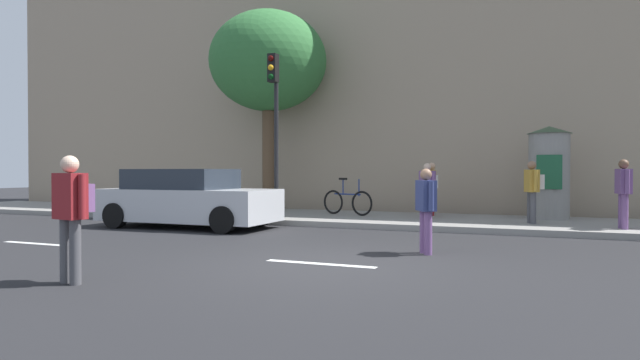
# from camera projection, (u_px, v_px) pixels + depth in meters

# --- Properties ---
(ground_plane) EXTENTS (80.00, 80.00, 0.00)m
(ground_plane) POSITION_uv_depth(u_px,v_px,m) (320.00, 264.00, 8.26)
(ground_plane) COLOR #232326
(sidewalk_curb) EXTENTS (36.00, 4.00, 0.15)m
(sidewalk_curb) POSITION_uv_depth(u_px,v_px,m) (418.00, 221.00, 14.73)
(sidewalk_curb) COLOR gray
(sidewalk_curb) RESTS_ON ground_plane
(lane_markings) EXTENTS (25.80, 0.16, 0.01)m
(lane_markings) POSITION_uv_depth(u_px,v_px,m) (320.00, 264.00, 8.26)
(lane_markings) COLOR silver
(lane_markings) RESTS_ON ground_plane
(building_backdrop) EXTENTS (36.00, 5.00, 10.64)m
(building_backdrop) POSITION_uv_depth(u_px,v_px,m) (448.00, 63.00, 19.27)
(building_backdrop) COLOR tan
(building_backdrop) RESTS_ON ground_plane
(traffic_light) EXTENTS (0.24, 0.45, 4.41)m
(traffic_light) POSITION_uv_depth(u_px,v_px,m) (274.00, 109.00, 14.40)
(traffic_light) COLOR black
(traffic_light) RESTS_ON sidewalk_curb
(poster_column) EXTENTS (1.14, 1.14, 2.50)m
(poster_column) POSITION_uv_depth(u_px,v_px,m) (549.00, 172.00, 14.44)
(poster_column) COLOR gray
(poster_column) RESTS_ON sidewalk_curb
(street_tree) EXTENTS (3.87, 3.87, 6.57)m
(street_tree) POSITION_uv_depth(u_px,v_px,m) (268.00, 62.00, 17.72)
(street_tree) COLOR brown
(street_tree) RESTS_ON sidewalk_curb
(pedestrian_with_bag) EXTENTS (0.43, 0.54, 1.48)m
(pedestrian_with_bag) POSITION_uv_depth(u_px,v_px,m) (426.00, 205.00, 9.26)
(pedestrian_with_bag) COLOR #724C84
(pedestrian_with_bag) RESTS_ON ground_plane
(pedestrian_in_dark_shirt) EXTENTS (0.59, 0.44, 1.63)m
(pedestrian_in_dark_shirt) POSITION_uv_depth(u_px,v_px,m) (72.00, 208.00, 6.81)
(pedestrian_in_dark_shirt) COLOR #4C4C51
(pedestrian_in_dark_shirt) RESTS_ON ground_plane
(pedestrian_in_red_top) EXTENTS (0.48, 0.57, 1.53)m
(pedestrian_in_red_top) POSITION_uv_depth(u_px,v_px,m) (533.00, 187.00, 13.15)
(pedestrian_in_red_top) COLOR #4C4C51
(pedestrian_in_red_top) RESTS_ON sidewalk_curb
(pedestrian_near_pole) EXTENTS (0.33, 0.61, 1.53)m
(pedestrian_near_pole) POSITION_uv_depth(u_px,v_px,m) (432.00, 185.00, 15.58)
(pedestrian_near_pole) COLOR maroon
(pedestrian_near_pole) RESTS_ON sidewalk_curb
(pedestrian_in_light_jacket) EXTENTS (0.52, 0.52, 1.50)m
(pedestrian_in_light_jacket) POSITION_uv_depth(u_px,v_px,m) (428.00, 186.00, 14.68)
(pedestrian_in_light_jacket) COLOR #4C4C51
(pedestrian_in_light_jacket) RESTS_ON sidewalk_curb
(pedestrian_tallest) EXTENTS (0.30, 0.66, 1.55)m
(pedestrian_tallest) POSITION_uv_depth(u_px,v_px,m) (623.00, 188.00, 11.90)
(pedestrian_tallest) COLOR #724C84
(pedestrian_tallest) RESTS_ON sidewalk_curb
(bicycle_leaning) EXTENTS (1.71, 0.58, 1.09)m
(bicycle_leaning) POSITION_uv_depth(u_px,v_px,m) (347.00, 202.00, 15.78)
(bicycle_leaning) COLOR black
(bicycle_leaning) RESTS_ON sidewalk_curb
(parked_car_red) EXTENTS (4.52, 2.04, 1.49)m
(parked_car_red) POSITION_uv_depth(u_px,v_px,m) (187.00, 199.00, 13.70)
(parked_car_red) COLOR silver
(parked_car_red) RESTS_ON ground_plane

